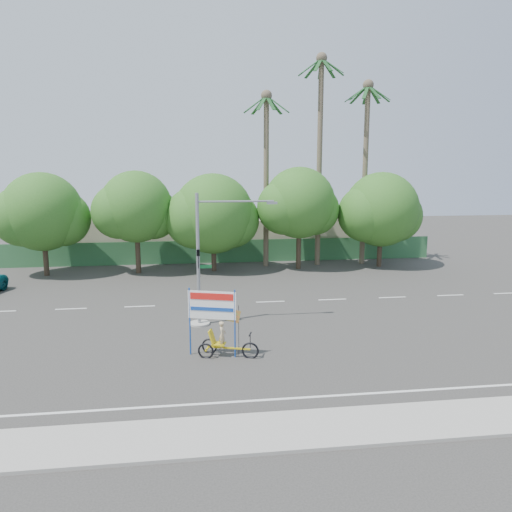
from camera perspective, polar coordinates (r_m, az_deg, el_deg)
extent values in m
plane|color=#33302D|center=(23.50, -0.04, -10.54)|extent=(120.00, 120.00, 0.00)
cube|color=gray|center=(16.75, 3.58, -19.31)|extent=(50.00, 2.40, 0.12)
cube|color=#336B3D|center=(44.00, -3.77, 0.53)|extent=(38.00, 0.08, 2.00)
cube|color=beige|center=(48.73, -15.98, 2.28)|extent=(12.00, 8.00, 4.00)
cube|color=beige|center=(49.46, 5.15, 2.50)|extent=(14.00, 8.00, 3.60)
cylinder|color=#473828|center=(41.82, -22.94, 0.31)|extent=(0.40, 0.40, 3.52)
sphere|color=#235418|center=(41.45, -23.24, 4.67)|extent=(6.00, 6.00, 6.00)
sphere|color=#235418|center=(41.44, -21.27, 4.02)|extent=(4.32, 4.32, 4.32)
sphere|color=#235418|center=(41.62, -25.09, 4.11)|extent=(4.56, 4.56, 4.56)
cylinder|color=#473828|center=(40.52, -13.36, 0.70)|extent=(0.40, 0.40, 3.74)
sphere|color=#235418|center=(40.12, -13.56, 5.50)|extent=(5.60, 5.60, 5.60)
sphere|color=#235418|center=(40.36, -11.69, 4.74)|extent=(4.03, 4.03, 4.03)
sphere|color=#235418|center=(40.05, -15.37, 4.92)|extent=(4.26, 4.26, 4.26)
cylinder|color=#473828|center=(40.39, -4.85, 0.59)|extent=(0.40, 0.40, 3.30)
sphere|color=#235418|center=(40.01, -4.91, 4.84)|extent=(6.40, 6.40, 6.40)
sphere|color=#235418|center=(40.45, -2.88, 4.17)|extent=(4.61, 4.61, 4.61)
sphere|color=#235418|center=(39.75, -6.97, 4.33)|extent=(4.86, 4.86, 4.86)
cylinder|color=#473828|center=(41.28, 4.90, 1.20)|extent=(0.40, 0.40, 3.87)
sphere|color=#235418|center=(40.89, 4.97, 6.08)|extent=(5.80, 5.80, 5.80)
sphere|color=#235418|center=(41.53, 6.63, 5.26)|extent=(4.18, 4.18, 4.18)
sphere|color=#235418|center=(40.40, 3.23, 5.55)|extent=(4.41, 4.41, 4.41)
cylinder|color=#473828|center=(43.37, 13.96, 1.07)|extent=(0.40, 0.40, 3.43)
sphere|color=#235418|center=(43.01, 14.13, 5.18)|extent=(6.20, 6.20, 6.20)
sphere|color=#235418|center=(43.86, 15.66, 4.48)|extent=(4.46, 4.46, 4.46)
sphere|color=#235418|center=(42.30, 12.48, 4.75)|extent=(4.71, 4.71, 4.71)
cylinder|color=#70604C|center=(42.72, 7.25, 10.29)|extent=(0.44, 0.44, 17.00)
sphere|color=#70604C|center=(43.61, 7.51, 21.53)|extent=(0.90, 0.90, 0.90)
cube|color=#1C4C21|center=(43.72, 8.76, 20.59)|extent=(1.91, 0.28, 1.36)
cube|color=#1C4C21|center=(44.24, 8.24, 20.48)|extent=(1.65, 1.44, 1.36)
cube|color=#1C4C21|center=(44.40, 7.38, 20.46)|extent=(0.61, 1.93, 1.36)
cube|color=#1C4C21|center=(44.14, 6.57, 20.53)|extent=(1.20, 1.80, 1.36)
cube|color=#1C4C21|center=(43.57, 6.17, 20.68)|extent=(1.89, 0.92, 1.36)
cube|color=#1C4C21|center=(42.96, 6.39, 20.83)|extent=(1.89, 0.92, 1.36)
cube|color=#1C4C21|center=(42.59, 7.14, 20.91)|extent=(1.20, 1.80, 1.36)
cube|color=#1C4C21|center=(42.64, 8.07, 20.88)|extent=(0.61, 1.93, 1.36)
cube|color=#1C4C21|center=(43.09, 8.71, 20.75)|extent=(1.65, 1.44, 1.36)
cylinder|color=#70604C|center=(43.92, 12.33, 8.83)|extent=(0.44, 0.44, 15.00)
sphere|color=#70604C|center=(44.43, 12.71, 18.54)|extent=(0.90, 0.90, 0.90)
cube|color=#1C4C21|center=(44.66, 13.86, 17.59)|extent=(1.91, 0.28, 1.36)
cube|color=#1C4C21|center=(45.14, 13.30, 17.53)|extent=(1.65, 1.44, 1.36)
cube|color=#1C4C21|center=(45.25, 12.45, 17.54)|extent=(0.61, 1.93, 1.36)
cube|color=#1C4C21|center=(44.94, 11.71, 17.63)|extent=(1.20, 1.80, 1.36)
cube|color=#1C4C21|center=(44.35, 11.40, 17.74)|extent=(1.89, 0.92, 1.36)
cube|color=#1C4C21|center=(43.74, 11.69, 17.84)|extent=(1.89, 0.92, 1.36)
cube|color=#1C4C21|center=(43.41, 12.45, 17.87)|extent=(1.20, 1.80, 1.36)
cube|color=#1C4C21|center=(43.53, 13.33, 17.82)|extent=(0.61, 1.93, 1.36)
cube|color=#1C4C21|center=(44.02, 13.89, 17.71)|extent=(1.65, 1.44, 1.36)
cylinder|color=#70604C|center=(41.82, 1.17, 8.32)|extent=(0.44, 0.44, 14.00)
sphere|color=#70604C|center=(42.19, 1.20, 17.87)|extent=(0.90, 0.90, 0.90)
cube|color=#1C4C21|center=(42.26, 2.52, 16.94)|extent=(1.91, 0.28, 1.36)
cube|color=#1C4C21|center=(42.81, 2.07, 16.86)|extent=(1.65, 1.44, 1.36)
cube|color=#1C4C21|center=(43.04, 1.23, 16.83)|extent=(0.61, 1.93, 1.36)
cube|color=#1C4C21|center=(42.84, 0.37, 16.86)|extent=(1.20, 1.80, 1.36)
cube|color=#1C4C21|center=(42.30, -0.11, 16.95)|extent=(1.89, 0.92, 1.36)
cube|color=#1C4C21|center=(41.66, 0.01, 17.05)|extent=(1.89, 0.92, 1.36)
cube|color=#1C4C21|center=(41.23, 0.71, 17.13)|extent=(1.20, 1.80, 1.36)
cube|color=#1C4C21|center=(41.22, 1.64, 17.12)|extent=(0.61, 1.93, 1.36)
cube|color=#1C4C21|center=(41.63, 2.36, 17.05)|extent=(1.65, 1.44, 1.36)
cylinder|color=gray|center=(27.08, -6.48, -7.67)|extent=(1.10, 1.10, 0.10)
cylinder|color=gray|center=(26.24, -6.63, -0.48)|extent=(0.18, 0.18, 7.00)
cylinder|color=gray|center=(25.97, -2.33, 6.26)|extent=(4.00, 0.10, 0.10)
cube|color=gray|center=(26.22, 1.84, 6.08)|extent=(0.55, 0.20, 0.12)
imported|color=black|center=(26.01, -6.62, -0.35)|extent=(0.16, 0.20, 1.00)
cube|color=#14662D|center=(26.31, -5.85, -1.21)|extent=(0.70, 0.04, 0.18)
torus|color=black|center=(22.29, -0.66, -10.77)|extent=(0.76, 0.31, 0.77)
torus|color=black|center=(22.99, -5.34, -10.21)|extent=(0.71, 0.29, 0.72)
torus|color=black|center=(22.42, -5.76, -10.76)|extent=(0.71, 0.29, 0.72)
cube|color=gold|center=(22.45, -3.13, -10.45)|extent=(1.86, 0.64, 0.07)
cube|color=gold|center=(22.69, -5.55, -10.43)|extent=(0.27, 0.67, 0.06)
cube|color=gold|center=(22.49, -4.28, -9.99)|extent=(0.68, 0.63, 0.07)
cube|color=gold|center=(22.46, -5.06, -9.17)|extent=(0.39, 0.53, 0.62)
cylinder|color=black|center=(22.13, -0.66, -9.67)|extent=(0.04, 0.04, 0.63)
cube|color=black|center=(22.03, -0.67, -8.92)|extent=(0.20, 0.50, 0.05)
imported|color=#CCB284|center=(22.31, -3.87, -8.97)|extent=(0.41, 0.51, 1.23)
cylinder|color=#1645AA|center=(22.52, -7.57, -7.43)|extent=(0.08, 0.08, 3.07)
cylinder|color=#1645AA|center=(22.02, -2.43, -7.75)|extent=(0.08, 0.08, 3.07)
cube|color=white|center=(22.02, -5.06, -5.62)|extent=(2.08, 0.70, 1.25)
cube|color=red|center=(21.88, -5.10, -4.65)|extent=(1.85, 0.59, 0.30)
cube|color=#1645AA|center=(22.03, -5.08, -6.08)|extent=(1.85, 0.59, 0.16)
cylinder|color=black|center=(22.09, -1.99, -8.62)|extent=(0.03, 0.03, 2.39)
cube|color=red|center=(21.95, -3.02, -6.73)|extent=(0.97, 0.32, 0.74)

